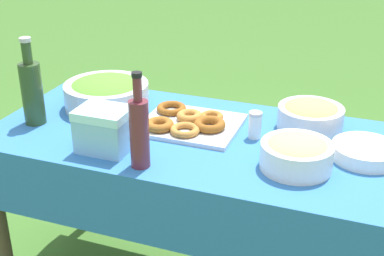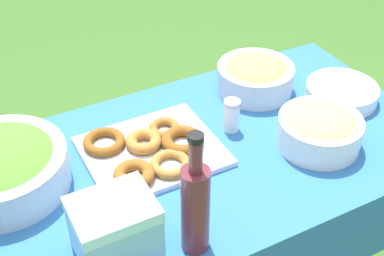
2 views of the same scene
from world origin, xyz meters
name	(u,v)px [view 2 (image 2 of 2)]	position (x,y,z in m)	size (l,w,h in m)	color
picnic_table	(175,191)	(0.00, 0.00, 0.65)	(1.48, 0.71, 0.75)	#2D6BB2
pasta_bowl	(320,129)	(-0.38, 0.12, 0.81)	(0.23, 0.23, 0.11)	white
donut_platter	(151,150)	(0.04, -0.05, 0.77)	(0.36, 0.31, 0.05)	silver
plate_stack	(342,93)	(-0.59, -0.03, 0.78)	(0.22, 0.22, 0.05)	white
wine_bottle	(195,206)	(0.08, 0.27, 0.88)	(0.06, 0.06, 0.32)	maroon
fruit_bowl	(255,75)	(-0.38, -0.19, 0.81)	(0.24, 0.24, 0.11)	silver
cooler_box	(115,229)	(0.24, 0.21, 0.83)	(0.17, 0.14, 0.15)	#8CC6E5
salt_shaker	(232,115)	(-0.21, -0.05, 0.80)	(0.05, 0.05, 0.10)	white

